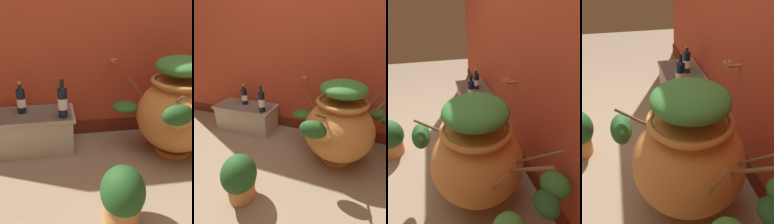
% 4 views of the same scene
% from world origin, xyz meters
% --- Properties ---
extents(ground_plane, '(7.00, 7.00, 0.00)m').
position_xyz_m(ground_plane, '(0.00, 0.00, 0.00)').
color(ground_plane, gray).
extents(terracotta_urn, '(1.08, 0.88, 0.83)m').
position_xyz_m(terracotta_urn, '(0.53, 0.63, 0.39)').
color(terracotta_urn, '#CC7F3D').
rests_on(terracotta_urn, ground_plane).
extents(stone_ledge, '(0.79, 0.40, 0.32)m').
position_xyz_m(stone_ledge, '(-0.69, 0.89, 0.18)').
color(stone_ledge, beige).
rests_on(stone_ledge, ground_plane).
extents(wine_bottle_left, '(0.08, 0.08, 0.31)m').
position_xyz_m(wine_bottle_left, '(-0.39, 0.79, 0.46)').
color(wine_bottle_left, black).
rests_on(wine_bottle_left, stone_ledge).
extents(wine_bottle_middle, '(0.07, 0.07, 0.28)m').
position_xyz_m(wine_bottle_middle, '(-0.73, 0.93, 0.44)').
color(wine_bottle_middle, black).
rests_on(wine_bottle_middle, stone_ledge).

